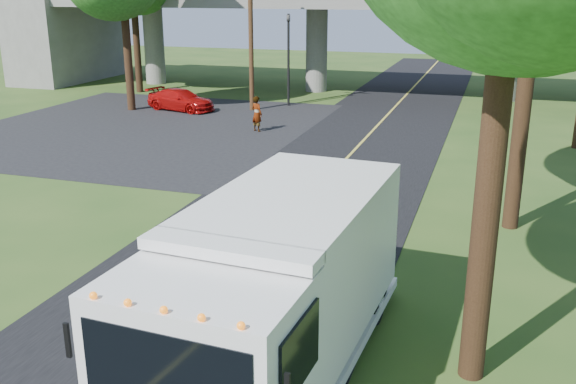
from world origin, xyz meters
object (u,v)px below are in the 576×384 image
at_px(red_sedan, 181,100).
at_px(pedestrian, 257,114).
at_px(utility_pole, 251,26).
at_px(traffic_signal, 288,50).
at_px(step_van, 277,285).

bearing_deg(red_sedan, pedestrian, -110.03).
bearing_deg(red_sedan, utility_pole, -58.93).
height_order(traffic_signal, red_sedan, traffic_signal).
distance_m(traffic_signal, utility_pole, 2.86).
bearing_deg(traffic_signal, pedestrian, -84.13).
bearing_deg(red_sedan, step_van, -136.33).
distance_m(utility_pole, red_sedan, 5.65).
relative_size(red_sedan, pedestrian, 2.40).
xyz_separation_m(step_van, red_sedan, (-13.49, 22.72, -1.11)).
height_order(utility_pole, red_sedan, utility_pole).
bearing_deg(step_van, utility_pole, 115.56).
relative_size(utility_pole, red_sedan, 2.21).
bearing_deg(traffic_signal, utility_pole, -126.87).
distance_m(traffic_signal, pedestrian, 7.56).
xyz_separation_m(step_van, pedestrian, (-7.47, 18.81, -0.85)).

